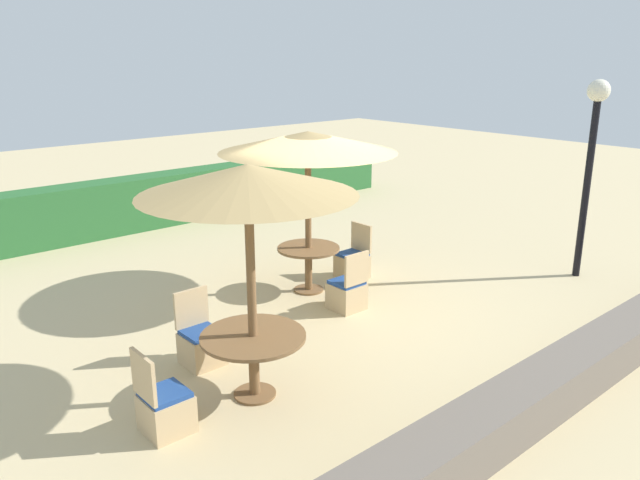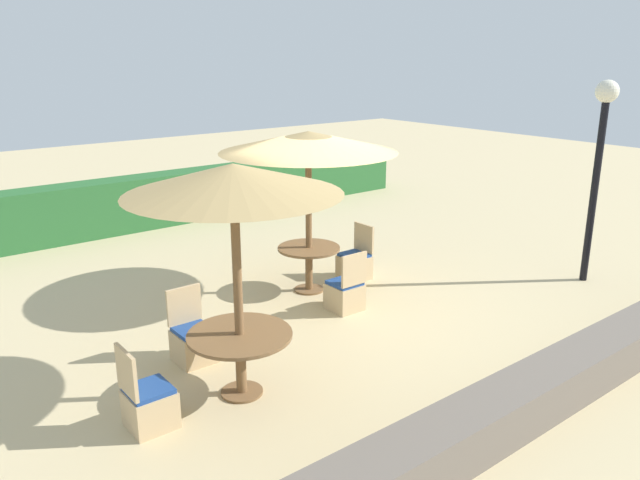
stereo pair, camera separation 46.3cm
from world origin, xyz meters
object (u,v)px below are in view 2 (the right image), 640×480
at_px(lamp_post, 601,142).
at_px(patio_chair_center_south, 345,293).
at_px(round_table_front_left, 240,345).
at_px(patio_chair_front_left_north, 193,341).
at_px(patio_chair_front_left_west, 148,404).
at_px(round_table_center, 309,257).
at_px(patio_chair_center_east, 355,264).
at_px(parasol_center, 308,142).
at_px(parasol_front_left, 233,181).

height_order(lamp_post, patio_chair_center_south, lamp_post).
relative_size(round_table_front_left, patio_chair_front_left_north, 1.26).
bearing_deg(patio_chair_front_left_west, patio_chair_front_left_north, 134.62).
bearing_deg(round_table_center, patio_chair_center_south, -93.19).
xyz_separation_m(round_table_front_left, patio_chair_center_east, (3.51, 2.03, -0.34)).
xyz_separation_m(round_table_front_left, round_table_center, (2.55, 2.07, -0.04)).
height_order(patio_chair_front_left_west, patio_chair_center_east, same).
relative_size(round_table_front_left, parasol_center, 0.43).
bearing_deg(round_table_center, parasol_front_left, -140.90).
bearing_deg(parasol_center, patio_chair_center_east, -2.34).
bearing_deg(patio_chair_center_south, parasol_center, 86.81).
relative_size(patio_chair_front_left_west, patio_chair_center_east, 1.00).
distance_m(patio_chair_front_left_north, patio_chair_front_left_west, 1.46).
bearing_deg(parasol_front_left, lamp_post, -3.91).
bearing_deg(patio_chair_front_left_north, patio_chair_center_south, -178.83).
relative_size(round_table_front_left, patio_chair_center_south, 1.26).
bearing_deg(patio_chair_front_left_west, parasol_center, 119.30).
xyz_separation_m(parasol_front_left, patio_chair_front_left_west, (-1.10, 0.03, -2.20)).
distance_m(round_table_front_left, round_table_center, 3.28).
bearing_deg(patio_chair_center_east, patio_chair_front_left_west, 113.54).
height_order(parasol_center, patio_chair_center_east, parasol_center).
distance_m(patio_chair_front_left_west, patio_chair_center_east, 5.03).
bearing_deg(round_table_center, patio_chair_front_left_north, -158.62).
xyz_separation_m(lamp_post, patio_chair_center_east, (-3.01, 2.48, -2.09)).
bearing_deg(patio_chair_front_left_north, patio_chair_front_left_west, 44.62).
distance_m(lamp_post, parasol_front_left, 6.54).
xyz_separation_m(parasol_center, patio_chair_center_east, (0.96, -0.04, -2.15)).
height_order(round_table_front_left, patio_chair_front_left_north, patio_chair_front_left_north).
xyz_separation_m(parasol_center, round_table_center, (0.00, -0.00, -1.84)).
distance_m(round_table_center, patio_chair_center_south, 1.02).
bearing_deg(patio_chair_center_east, lamp_post, -129.47).
height_order(patio_chair_front_left_west, patio_chair_center_south, same).
distance_m(patio_chair_front_left_north, round_table_center, 2.81).
distance_m(parasol_front_left, patio_chair_front_left_north, 2.44).
height_order(patio_chair_front_left_north, patio_chair_center_east, same).
distance_m(lamp_post, patio_chair_front_left_north, 7.06).
relative_size(parasol_front_left, round_table_front_left, 2.25).
distance_m(patio_chair_front_left_west, round_table_center, 4.19).
relative_size(parasol_front_left, patio_chair_center_south, 2.84).
bearing_deg(lamp_post, patio_chair_front_left_west, 176.46).
height_order(lamp_post, round_table_center, lamp_post).
height_order(patio_chair_front_left_west, round_table_center, patio_chair_front_left_west).
relative_size(patio_chair_front_left_north, patio_chair_center_east, 1.00).
bearing_deg(parasol_center, round_table_center, -41.63).
height_order(lamp_post, parasol_front_left, lamp_post).
bearing_deg(round_table_front_left, round_table_center, 39.10).
relative_size(parasol_front_left, patio_chair_front_left_west, 2.84).
xyz_separation_m(lamp_post, round_table_center, (-3.97, 2.52, -1.78)).
bearing_deg(parasol_front_left, patio_chair_center_south, 23.86).
relative_size(patio_chair_front_left_west, round_table_center, 0.93).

